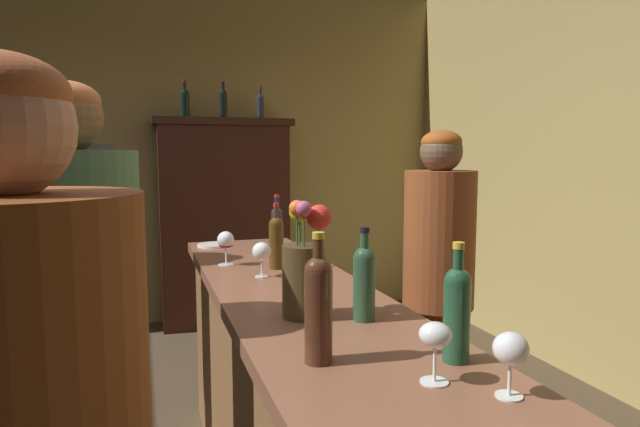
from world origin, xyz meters
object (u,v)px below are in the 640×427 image
(display_bottle_left, at_px, (185,102))
(bartender, at_px, (438,289))
(wine_bottle_malbec, at_px, (276,240))
(patron_near_entrance, at_px, (78,275))
(wine_glass_rear, at_px, (511,350))
(cheese_plate, at_px, (214,245))
(display_bottle_center, at_px, (260,105))
(wine_bottle_chardonnay, at_px, (457,309))
(wine_bottle_rose, at_px, (318,304))
(bar_counter, at_px, (303,426))
(display_cabinet, at_px, (225,219))
(wine_bottle_riesling, at_px, (277,224))
(wine_glass_spare, at_px, (226,242))
(display_bottle_midleft, at_px, (223,102))
(wine_glass_mid, at_px, (262,252))
(wine_bottle_pinot, at_px, (364,279))
(wine_glass_front, at_px, (435,337))
(flower_arrangement, at_px, (305,268))
(patron_redhead, at_px, (77,348))

(display_bottle_left, xyz_separation_m, bartender, (0.88, -2.61, -1.04))
(wine_bottle_malbec, distance_m, patron_near_entrance, 0.96)
(wine_glass_rear, relative_size, cheese_plate, 0.75)
(display_bottle_center, xyz_separation_m, bartender, (0.25, -2.61, -1.03))
(wine_bottle_chardonnay, bearing_deg, wine_bottle_rose, 163.00)
(cheese_plate, bearing_deg, bar_counter, -82.25)
(display_cabinet, height_order, wine_bottle_rose, display_cabinet)
(wine_bottle_riesling, relative_size, display_bottle_left, 0.93)
(wine_glass_spare, bearing_deg, display_bottle_center, 73.92)
(wine_bottle_chardonnay, bearing_deg, display_bottle_midleft, 90.48)
(wine_glass_mid, xyz_separation_m, wine_glass_rear, (0.25, -1.27, -0.00))
(wine_bottle_riesling, bearing_deg, display_cabinet, 90.47)
(wine_glass_mid, distance_m, wine_glass_spare, 0.31)
(wine_glass_mid, height_order, display_bottle_left, display_bottle_left)
(wine_glass_spare, bearing_deg, display_cabinet, 81.83)
(bar_counter, bearing_deg, wine_glass_spare, 105.42)
(wine_bottle_rose, height_order, patron_near_entrance, patron_near_entrance)
(wine_bottle_chardonnay, xyz_separation_m, wine_bottle_pinot, (-0.08, 0.38, -0.00))
(wine_bottle_rose, bearing_deg, display_cabinet, 85.35)
(wine_bottle_riesling, relative_size, cheese_plate, 1.53)
(wine_bottle_malbec, distance_m, wine_glass_rear, 1.42)
(wine_bottle_chardonnay, bearing_deg, wine_glass_mid, 103.61)
(wine_glass_front, height_order, wine_glass_spare, wine_glass_spare)
(wine_glass_rear, relative_size, flower_arrangement, 0.38)
(patron_redhead, bearing_deg, wine_bottle_riesling, 57.58)
(wine_glass_rear, distance_m, display_bottle_center, 3.91)
(display_bottle_midleft, bearing_deg, wine_glass_spare, -98.34)
(wine_bottle_rose, relative_size, cheese_plate, 1.72)
(wine_bottle_riesling, xyz_separation_m, wine_glass_front, (-0.09, -1.85, -0.02))
(display_cabinet, relative_size, display_bottle_left, 5.78)
(display_cabinet, height_order, flower_arrangement, display_cabinet)
(display_cabinet, height_order, wine_bottle_malbec, display_cabinet)
(wine_glass_rear, bearing_deg, display_bottle_center, 85.63)
(display_cabinet, xyz_separation_m, wine_glass_mid, (-0.22, -2.54, 0.16))
(wine_bottle_chardonnay, xyz_separation_m, wine_glass_mid, (-0.26, 1.06, -0.03))
(wine_glass_mid, relative_size, display_bottle_left, 0.47)
(wine_glass_front, height_order, cheese_plate, wine_glass_front)
(wine_glass_rear, height_order, display_bottle_left, display_bottle_left)
(wine_bottle_pinot, relative_size, wine_glass_spare, 1.84)
(wine_bottle_pinot, xyz_separation_m, wine_glass_front, (-0.03, -0.48, -0.02))
(wine_bottle_chardonnay, bearing_deg, display_bottle_center, 85.41)
(wine_bottle_riesling, distance_m, patron_near_entrance, 1.02)
(flower_arrangement, height_order, display_bottle_left, display_bottle_left)
(wine_bottle_chardonnay, distance_m, flower_arrangement, 0.53)
(wine_bottle_chardonnay, height_order, bartender, bartender)
(wine_bottle_chardonnay, xyz_separation_m, display_bottle_center, (0.29, 3.60, 0.79))
(wine_glass_rear, xyz_separation_m, bartender, (0.54, 1.20, -0.20))
(wine_glass_spare, relative_size, flower_arrangement, 0.42)
(wine_glass_mid, bearing_deg, bar_counter, -78.45)
(display_bottle_center, bearing_deg, wine_bottle_pinot, -96.61)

